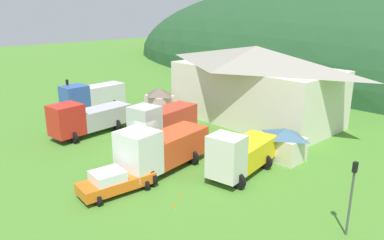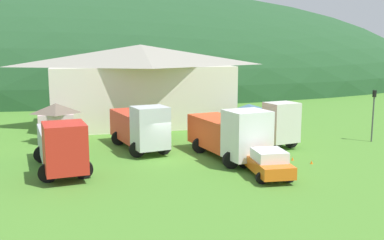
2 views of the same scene
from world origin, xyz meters
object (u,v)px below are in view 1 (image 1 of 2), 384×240
Objects in this scene: box_truck_blue at (92,96)px; traffic_light_east at (352,191)px; traffic_cone_near_pickup at (180,197)px; traffic_cone_mid_row at (174,208)px; flatbed_truck_yellow at (240,154)px; traffic_light_west at (68,93)px; crane_truck_red at (87,118)px; heavy_rig_white at (160,148)px; play_shed_pink at (160,102)px; play_shed_cream at (284,144)px; tow_truck_silver at (161,120)px; depot_building at (255,83)px; service_pickup_orange at (115,181)px.

traffic_light_east is at bearing 81.29° from box_truck_blue.
traffic_cone_near_pickup is 1.40m from traffic_cone_mid_row.
flatbed_truck_yellow is 1.75× the size of traffic_light_west.
heavy_rig_white is (11.06, 0.10, 0.13)m from crane_truck_red.
heavy_rig_white is at bearing -37.55° from play_shed_pink.
box_truck_blue is 18.89m from heavy_rig_white.
play_shed_cream is 6.65× the size of traffic_cone_mid_row.
heavy_rig_white is (5.51, -4.42, 0.04)m from tow_truck_silver.
crane_truck_red is at bearing -174.31° from traffic_light_east.
flatbed_truck_yellow is (22.82, -0.62, -0.14)m from box_truck_blue.
traffic_light_east is (32.19, 0.44, 0.14)m from traffic_light_west.
play_shed_cream is 16.46m from play_shed_pink.
box_truck_blue is at bearing 165.45° from traffic_cone_near_pickup.
depot_building is 15.99m from heavy_rig_white.
traffic_light_west is (-13.61, -2.56, 0.66)m from tow_truck_silver.
tow_truck_silver is 16.35× the size of traffic_cone_near_pickup.
service_pickup_orange is at bearing -77.42° from depot_building.
heavy_rig_white is 2.02× the size of traffic_light_west.
traffic_light_east reaches higher than flatbed_truck_yellow.
traffic_cone_mid_row is at bearing 44.46° from tow_truck_silver.
tow_truck_silver is at bearing 145.34° from traffic_cone_mid_row.
depot_building is 2.31× the size of heavy_rig_white.
depot_building is 4.36× the size of traffic_light_east.
flatbed_truck_yellow reaches higher than play_shed_cream.
play_shed_pink is 18.08m from service_pickup_orange.
play_shed_cream is at bearing -1.42° from play_shed_pink.
flatbed_truck_yellow is (15.49, 3.79, -0.02)m from crane_truck_red.
play_shed_cream is 24.91m from traffic_light_west.
traffic_cone_mid_row is (4.01, 1.64, -0.83)m from service_pickup_orange.
tow_truck_silver is (6.07, -4.48, 0.14)m from play_shed_pink.
depot_building is at bearing 39.40° from play_shed_pink.
play_shed_cream is 9.80m from heavy_rig_white.
traffic_cone_mid_row is at bearing 51.27° from heavy_rig_white.
traffic_cone_mid_row is at bearing -149.17° from traffic_light_east.
flatbed_truck_yellow reaches higher than crane_truck_red.
box_truck_blue is 1.82× the size of traffic_light_east.
service_pickup_orange is (-4.14, -12.80, -0.51)m from play_shed_cream.
play_shed_cream is 13.46m from service_pickup_orange.
heavy_rig_white is 5.76m from flatbed_truck_yellow.
play_shed_cream is 11.24m from traffic_cone_mid_row.
depot_building reaches higher than box_truck_blue.
heavy_rig_white reaches higher than box_truck_blue.
flatbed_truck_yellow is at bearing 74.86° from tow_truck_silver.
traffic_cone_near_pickup is at bearing 70.37° from box_truck_blue.
service_pickup_orange is (-3.69, -7.99, -0.83)m from flatbed_truck_yellow.
crane_truck_red is at bearing -104.86° from service_pickup_orange.
depot_building is 20.34m from traffic_cone_mid_row.
flatbed_truck_yellow reaches higher than traffic_cone_near_pickup.
crane_truck_red is at bearing -86.73° from play_shed_pink.
crane_truck_red is 17.80× the size of traffic_cone_near_pickup.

